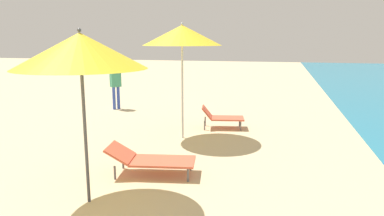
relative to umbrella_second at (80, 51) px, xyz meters
The scene contains 5 objects.
umbrella_second is the anchor object (origin of this frame).
lounger_second_shoreside 2.46m from the umbrella_second, 67.41° to the left, with size 1.71×0.92×0.56m.
umbrella_farthest 3.93m from the umbrella_second, 83.53° to the left, with size 1.95×1.95×2.90m.
lounger_farthest_shoreside 5.65m from the umbrella_second, 76.40° to the left, with size 1.28×0.81×0.63m.
person_walking_near 7.72m from the umbrella_second, 112.63° to the left, with size 0.40×0.42×1.66m.
Camera 1 is at (2.70, -1.30, 2.49)m, focal length 33.20 mm.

